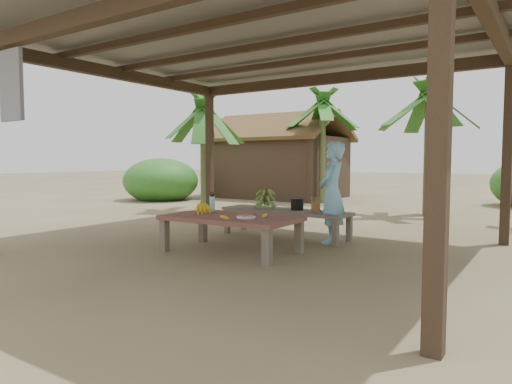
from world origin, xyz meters
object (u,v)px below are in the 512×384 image
Objects in this scene: bench at (285,213)px; woman at (332,193)px; cooking_pot at (297,204)px; water_flask at (212,203)px; ripe_banana_bunch at (201,207)px; plate at (246,217)px; work_table at (231,221)px.

woman is at bearing -1.98° from bench.
bench is 10.82× the size of cooking_pot.
bench is 7.68× the size of water_flask.
plate is at bearing -8.05° from ripe_banana_bunch.
woman is at bearing 38.23° from water_flask.
bench is 1.56m from ripe_banana_bunch.
water_flask is 1.41× the size of cooking_pot.
cooking_pot is at bearing 94.84° from plate.
bench is 1.61m from plate.
cooking_pot is (0.18, 1.56, 0.10)m from work_table.
ripe_banana_bunch is 1.97m from woman.
plate is 0.96m from water_flask.
work_table is 1.67m from woman.
woman is (1.41, 1.11, 0.15)m from water_flask.
ripe_banana_bunch is (-0.54, -1.45, 0.19)m from bench.
woman is at bearing -12.97° from cooking_pot.
work_table is 0.57m from ripe_banana_bunch.
cooking_pot is (0.19, 0.08, 0.14)m from bench.
plate is 1.26× the size of cooking_pot.
ripe_banana_bunch is 0.88m from plate.
water_flask is at bearing 150.99° from work_table.
work_table is at bearing 163.69° from plate.
woman is at bearing 57.28° from work_table.
cooking_pot is at bearing 25.31° from bench.
bench is 1.33m from water_flask.
cooking_pot is at bearing 59.91° from water_flask.
bench is at bearing 89.02° from work_table.
plate is (0.32, -0.09, 0.08)m from work_table.
bench is 0.25m from cooking_pot.
cooking_pot is at bearing 82.11° from work_table.
ripe_banana_bunch is (-0.55, 0.03, 0.15)m from work_table.
water_flask is at bearing -111.35° from bench.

